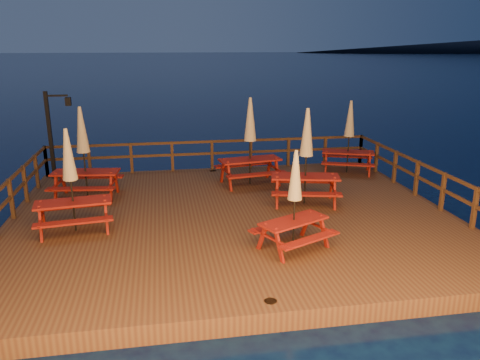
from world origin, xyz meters
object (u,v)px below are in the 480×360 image
(lamp_post, at_px, (54,127))
(picnic_table_0, at_px, (84,152))
(picnic_table_2, at_px, (306,155))
(picnic_table_1, at_px, (250,140))

(lamp_post, relative_size, picnic_table_0, 1.08)
(picnic_table_2, bearing_deg, picnic_table_0, 178.77)
(lamp_post, height_order, picnic_table_0, lamp_post)
(picnic_table_0, xyz_separation_m, picnic_table_2, (6.36, -1.60, 0.01))
(picnic_table_1, height_order, picnic_table_2, picnic_table_1)
(picnic_table_0, distance_m, picnic_table_1, 5.18)
(picnic_table_0, bearing_deg, picnic_table_2, -6.88)
(picnic_table_1, relative_size, picnic_table_2, 1.03)
(lamp_post, bearing_deg, picnic_table_0, -62.20)
(lamp_post, distance_m, picnic_table_1, 6.67)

